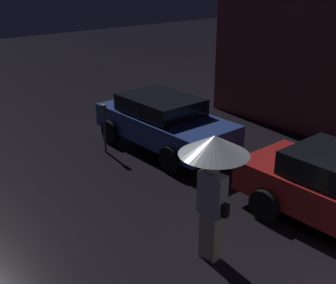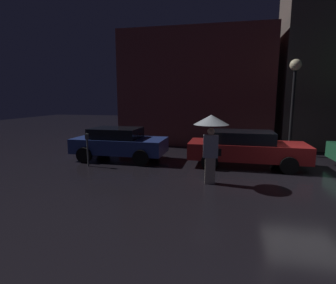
% 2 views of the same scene
% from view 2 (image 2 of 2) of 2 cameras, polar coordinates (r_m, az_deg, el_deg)
% --- Properties ---
extents(ground_plane, '(60.00, 60.00, 0.00)m').
position_cam_2_polar(ground_plane, '(10.08, 28.01, -7.02)').
color(ground_plane, black).
extents(building_facade_left, '(8.59, 3.00, 6.46)m').
position_cam_2_polar(building_facade_left, '(15.89, 5.89, 11.46)').
color(building_facade_left, brown).
rests_on(building_facade_left, ground).
extents(parked_car_blue, '(4.02, 1.97, 1.40)m').
position_cam_2_polar(parked_car_blue, '(11.68, -10.61, -0.17)').
color(parked_car_blue, navy).
rests_on(parked_car_blue, ground).
extents(parked_car_red, '(4.54, 1.92, 1.40)m').
position_cam_2_polar(parked_car_red, '(10.78, 16.54, -1.20)').
color(parked_car_red, maroon).
rests_on(parked_car_red, ground).
extents(pedestrian_with_umbrella, '(1.09, 1.09, 2.17)m').
position_cam_2_polar(pedestrian_with_umbrella, '(8.16, 9.37, 2.61)').
color(pedestrian_with_umbrella, beige).
rests_on(pedestrian_with_umbrella, ground).
extents(parking_meter, '(0.12, 0.10, 1.30)m').
position_cam_2_polar(parking_meter, '(10.80, -17.14, -0.90)').
color(parking_meter, '#4C5154').
rests_on(parking_meter, ground).
extents(street_lamp_near, '(0.51, 0.51, 4.42)m').
position_cam_2_polar(street_lamp_near, '(13.49, 25.78, 11.47)').
color(street_lamp_near, black).
rests_on(street_lamp_near, ground).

